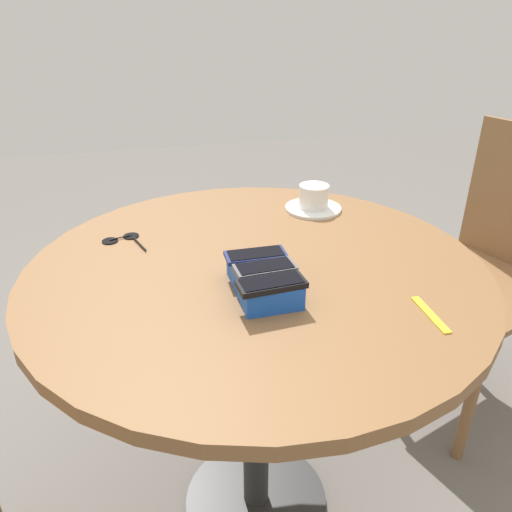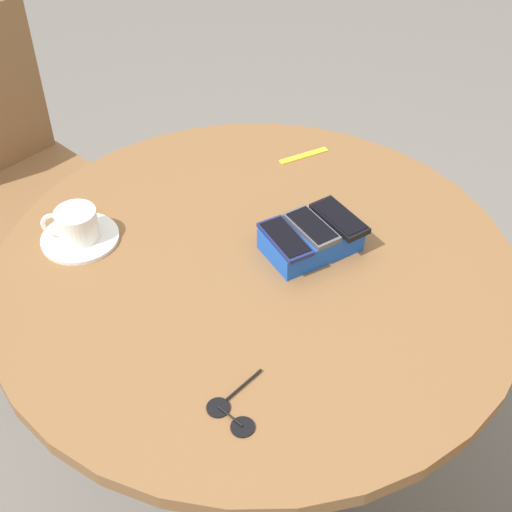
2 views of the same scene
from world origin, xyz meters
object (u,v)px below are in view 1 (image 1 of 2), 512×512
object	(u,v)px
phone_gray	(265,268)
chair_near_window	(489,269)
round_table	(256,310)
saucer	(313,208)
phone_black	(271,284)
sunglasses	(123,239)
phone_box	(264,281)
lanyard_strap	(430,314)
phone_navy	(256,255)
coffee_cup	(314,196)

from	to	relation	value
phone_gray	chair_near_window	bearing A→B (deg)	-65.63
round_table	saucer	size ratio (longest dim) A/B	6.54
phone_black	sunglasses	world-z (taller)	phone_black
chair_near_window	round_table	bearing A→B (deg)	108.10
saucer	phone_box	bearing A→B (deg)	147.43
phone_black	phone_gray	bearing A→B (deg)	-3.72
lanyard_strap	phone_gray	bearing A→B (deg)	60.31
phone_gray	phone_box	bearing A→B (deg)	48.87
round_table	phone_black	world-z (taller)	phone_black
lanyard_strap	phone_box	bearing A→B (deg)	60.23
saucer	sunglasses	size ratio (longest dim) A/B	1.35
phone_gray	saucer	size ratio (longest dim) A/B	0.79
phone_navy	chair_near_window	bearing A→B (deg)	-69.06
round_table	lanyard_strap	size ratio (longest dim) A/B	8.36
round_table	phone_gray	distance (m)	0.21
saucer	chair_near_window	distance (m)	0.70
saucer	coffee_cup	world-z (taller)	coffee_cup
phone_gray	chair_near_window	distance (m)	1.02
saucer	coffee_cup	bearing A→B (deg)	-27.94
phone_black	chair_near_window	world-z (taller)	chair_near_window
phone_box	round_table	bearing A→B (deg)	-6.74
lanyard_strap	sunglasses	size ratio (longest dim) A/B	1.06
phone_black	phone_gray	size ratio (longest dim) A/B	1.06
phone_black	sunglasses	distance (m)	0.46
phone_box	lanyard_strap	xyz separation A→B (m)	(-0.16, -0.27, -0.02)
round_table	coffee_cup	xyz separation A→B (m)	(0.27, -0.23, 0.16)
phone_gray	sunglasses	bearing A→B (deg)	40.57
saucer	lanyard_strap	xyz separation A→B (m)	(-0.54, -0.03, -0.00)
phone_black	coffee_cup	distance (m)	0.51
phone_navy	sunglasses	world-z (taller)	phone_navy
phone_gray	saucer	bearing A→B (deg)	-32.26
phone_navy	lanyard_strap	bearing A→B (deg)	-128.11
coffee_cup	sunglasses	bearing A→B (deg)	98.04
phone_navy	sunglasses	xyz separation A→B (m)	(0.25, 0.27, -0.05)
phone_black	phone_navy	distance (m)	0.12
phone_navy	lanyard_strap	world-z (taller)	phone_navy
lanyard_strap	coffee_cup	bearing A→B (deg)	3.11
phone_black	lanyard_strap	distance (m)	0.30
phone_navy	saucer	distance (m)	0.41
lanyard_strap	sunglasses	bearing A→B (deg)	49.09
round_table	phone_box	distance (m)	0.18
round_table	lanyard_strap	xyz separation A→B (m)	(-0.27, -0.26, 0.12)
coffee_cup	round_table	bearing A→B (deg)	139.45
phone_navy	chair_near_window	world-z (taller)	chair_near_window
phone_black	coffee_cup	world-z (taller)	coffee_cup
phone_box	saucer	distance (m)	0.45
phone_gray	sunglasses	xyz separation A→B (m)	(0.31, 0.27, -0.05)
round_table	phone_navy	world-z (taller)	phone_navy
phone_box	phone_navy	xyz separation A→B (m)	(0.06, 0.00, 0.03)
phone_gray	sunglasses	distance (m)	0.42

